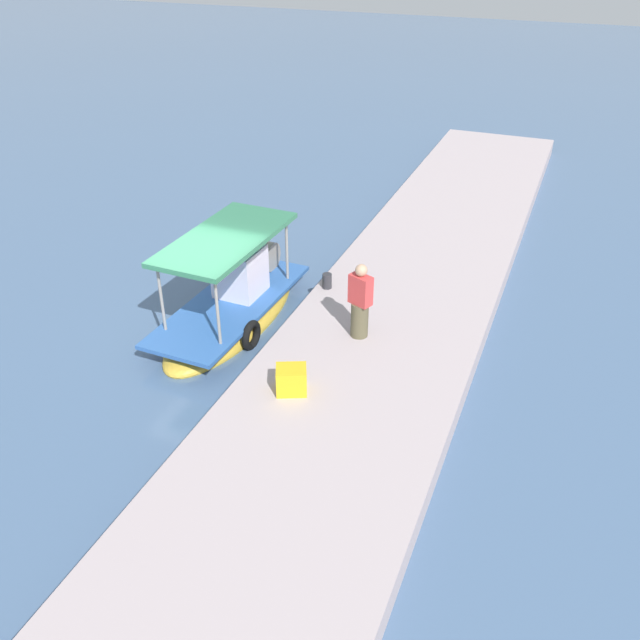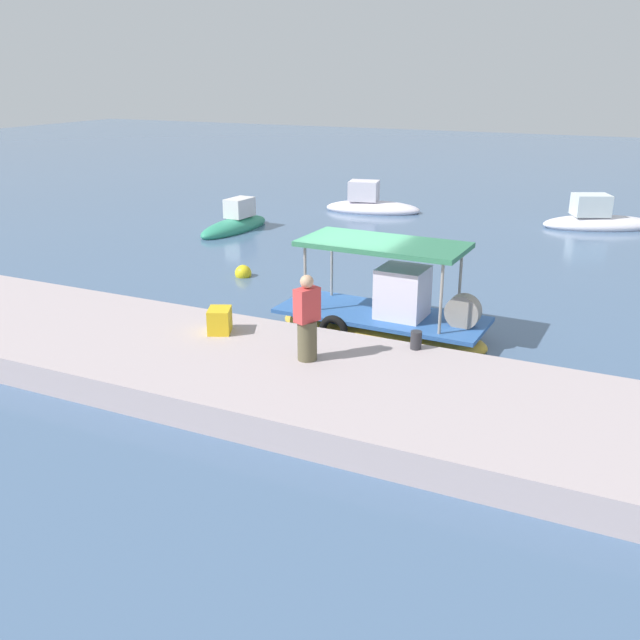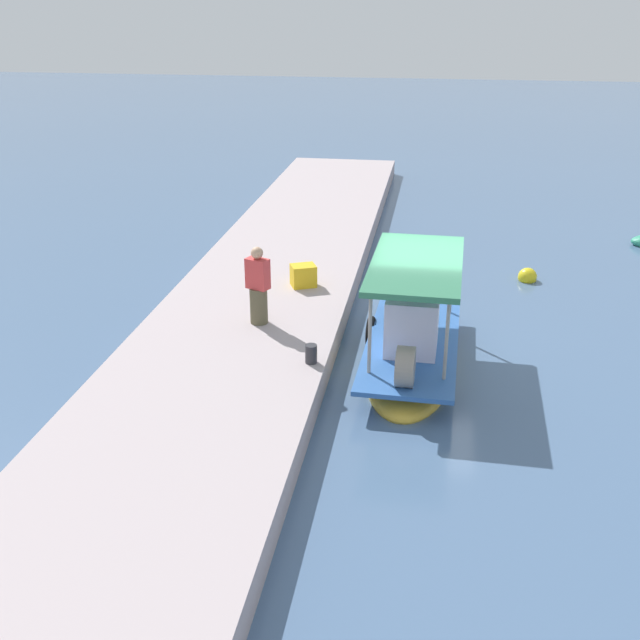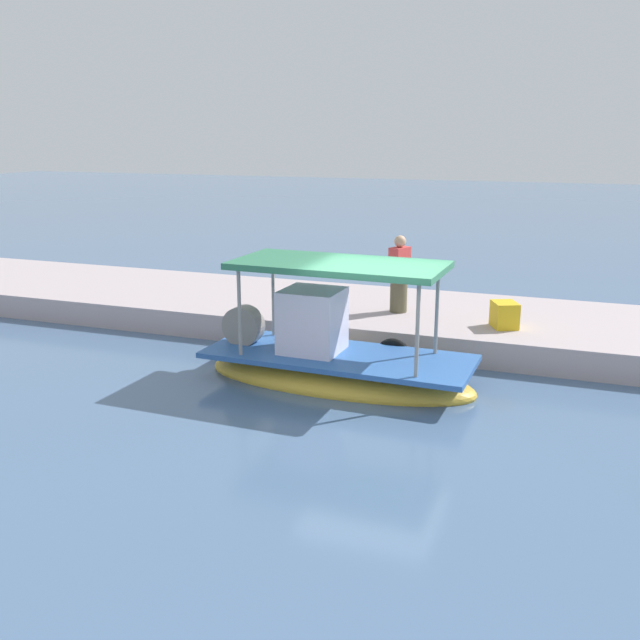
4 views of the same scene
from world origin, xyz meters
name	(u,v)px [view 3 (image 3 of 4)]	position (x,y,z in m)	size (l,w,h in m)	color
ground_plane	(427,347)	(0.00, 0.00, 0.00)	(120.00, 120.00, 0.00)	#496589
dock_quay	(248,324)	(0.00, -4.17, 0.30)	(36.00, 4.41, 0.60)	#B1A1A4
main_fishing_boat	(412,348)	(0.95, -0.32, 0.41)	(5.37, 2.12, 2.68)	gold
fisherman_near_bollard	(258,289)	(0.55, -3.76, 1.40)	(0.51, 0.57, 1.78)	brown
mooring_bollard	(311,354)	(2.37, -2.27, 0.79)	(0.24, 0.24, 0.39)	#2D2D33
cargo_crate	(303,276)	(-1.90, -3.19, 0.87)	(0.60, 0.48, 0.55)	gold
marker_buoy	(527,277)	(-4.87, 2.65, 0.11)	(0.53, 0.53, 0.53)	yellow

